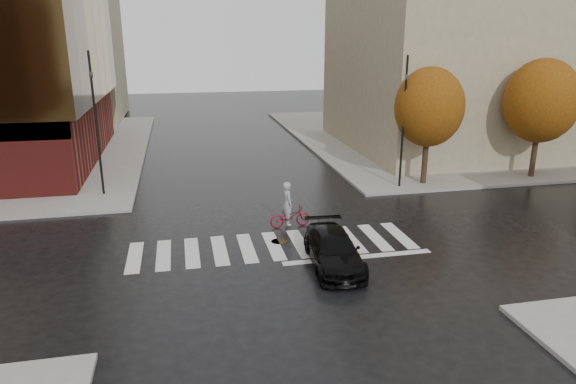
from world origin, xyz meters
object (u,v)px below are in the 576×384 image
traffic_light_nw (95,115)px  fire_hydrant (60,184)px  traffic_light_ne (404,114)px  sedan (334,250)px  cyclist (289,212)px

traffic_light_nw → fire_hydrant: (-2.35, 1.00, -3.82)m
traffic_light_ne → sedan: bearing=46.4°
cyclist → traffic_light_ne: (7.30, 4.55, 3.47)m
traffic_light_nw → traffic_light_ne: size_ratio=1.04×
traffic_light_nw → fire_hydrant: traffic_light_nw is taller
traffic_light_ne → fire_hydrant: bearing=-16.3°
traffic_light_ne → fire_hydrant: (-18.38, 2.95, -3.63)m
cyclist → traffic_light_nw: size_ratio=0.28×
fire_hydrant → traffic_light_nw: bearing=-23.1°
sedan → traffic_light_nw: bearing=135.6°
cyclist → fire_hydrant: size_ratio=2.89×
cyclist → traffic_light_nw: 11.48m
traffic_light_nw → cyclist: bearing=55.0°
cyclist → traffic_light_ne: 9.28m
traffic_light_nw → sedan: bearing=43.0°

